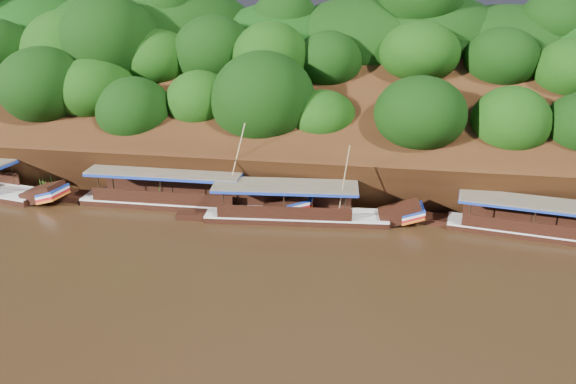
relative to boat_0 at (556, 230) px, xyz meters
The scene contains 6 objects.
ground 16.40m from the boat_0, 154.56° to the right, with size 160.00×160.00×0.00m, color black.
riverbank 21.62m from the boat_0, 133.37° to the left, with size 120.00×30.06×19.40m.
boat_0 is the anchor object (origin of this frame).
boat_1 15.80m from the boat_0, behind, with size 14.68×3.41×6.14m.
boat_2 24.40m from the boat_0, behind, with size 16.72×2.81×6.74m.
reeds 17.61m from the boat_0, behind, with size 50.82×2.67×1.93m.
Camera 1 is at (3.27, -27.19, 15.93)m, focal length 35.00 mm.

